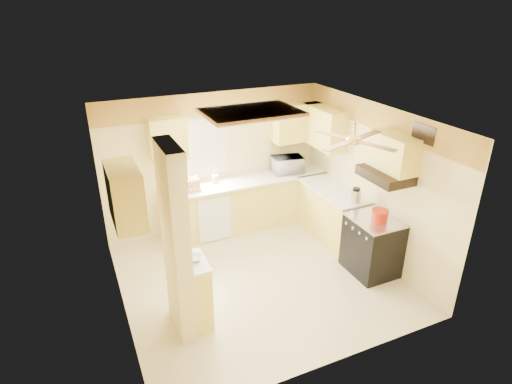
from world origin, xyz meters
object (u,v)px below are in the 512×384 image
bowl (194,258)px  kettle (356,196)px  stove (372,245)px  dutch_oven (380,215)px  microwave (287,165)px

bowl → kettle: 2.88m
stove → dutch_oven: size_ratio=3.65×
dutch_oven → kettle: kettle is taller
microwave → bowl: microwave is taller
bowl → dutch_oven: bearing=-1.7°
microwave → bowl: bearing=50.1°
microwave → dutch_oven: (0.38, -2.20, -0.09)m
stove → dutch_oven: 0.54m
bowl → dutch_oven: dutch_oven is taller
bowl → microwave: bearing=40.7°
stove → bowl: 2.85m
bowl → dutch_oven: 2.84m
stove → kettle: 0.81m
stove → dutch_oven: dutch_oven is taller
dutch_oven → kettle: (-0.01, 0.59, 0.06)m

